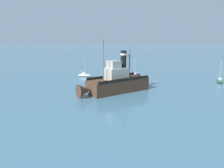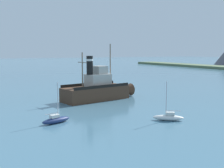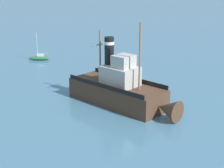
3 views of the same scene
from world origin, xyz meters
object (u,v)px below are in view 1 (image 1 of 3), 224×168
at_px(sailboat_white, 85,75).
at_px(sailboat_navy, 136,75).
at_px(sailboat_green, 220,81).
at_px(old_tugboat, 116,82).

bearing_deg(sailboat_white, sailboat_navy, -112.22).
bearing_deg(sailboat_green, old_tugboat, 86.51).
height_order(old_tugboat, sailboat_green, old_tugboat).
xyz_separation_m(sailboat_navy, sailboat_green, (-14.03, -14.53, 0.00)).
distance_m(sailboat_white, sailboat_navy, 13.84).
relative_size(old_tugboat, sailboat_white, 3.02).
relative_size(old_tugboat, sailboat_green, 3.02).
bearing_deg(old_tugboat, sailboat_green, -93.49).
bearing_deg(sailboat_white, sailboat_green, -125.17).
distance_m(old_tugboat, sailboat_green, 25.98).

